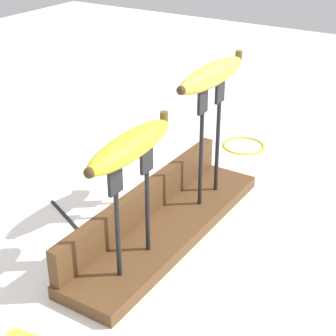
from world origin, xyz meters
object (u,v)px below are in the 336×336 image
object	(u,v)px
fork_stand_right	(210,134)
banana_raised_left	(131,146)
fork_stand_left	(133,201)
fork_fallen_far	(81,232)
banana_raised_right	(212,75)
wire_coil	(244,145)

from	to	relation	value
fork_stand_right	banana_raised_left	distance (m)	0.23
fork_stand_left	fork_fallen_far	bearing A→B (deg)	74.74
banana_raised_left	fork_fallen_far	distance (m)	0.24
banana_raised_right	banana_raised_left	bearing A→B (deg)	-180.00
fork_stand_right	banana_raised_left	size ratio (longest dim) A/B	1.08
fork_stand_right	banana_raised_right	distance (m)	0.10
fork_fallen_far	fork_stand_left	bearing A→B (deg)	-105.26
fork_stand_right	fork_stand_left	bearing A→B (deg)	180.00
banana_raised_left	wire_coil	xyz separation A→B (m)	(0.49, 0.05, -0.20)
banana_raised_left	banana_raised_right	size ratio (longest dim) A/B	0.96
banana_raised_right	wire_coil	xyz separation A→B (m)	(0.27, 0.05, -0.24)
fork_stand_right	fork_fallen_far	distance (m)	0.27
fork_stand_left	banana_raised_right	world-z (taller)	banana_raised_right
fork_fallen_far	banana_raised_right	bearing A→B (deg)	-35.37
fork_stand_right	fork_fallen_far	bearing A→B (deg)	144.64
banana_raised_right	wire_coil	world-z (taller)	banana_raised_right
fork_stand_left	banana_raised_right	distance (m)	0.25
fork_stand_right	banana_raised_left	bearing A→B (deg)	-180.00
fork_fallen_far	wire_coil	distance (m)	0.46
banana_raised_left	fork_stand_left	bearing A→B (deg)	2.08
fork_stand_left	fork_stand_right	bearing A→B (deg)	0.00
fork_stand_left	wire_coil	size ratio (longest dim) A/B	1.79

